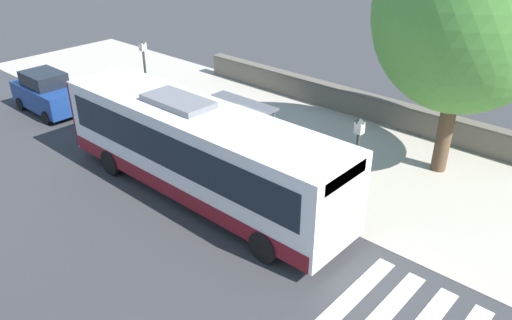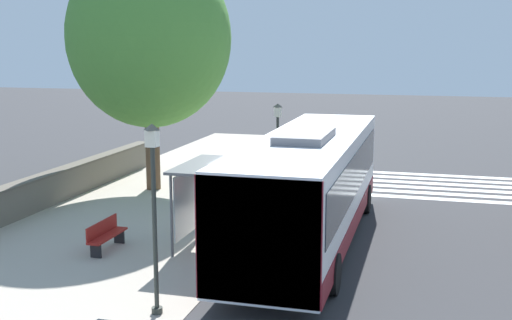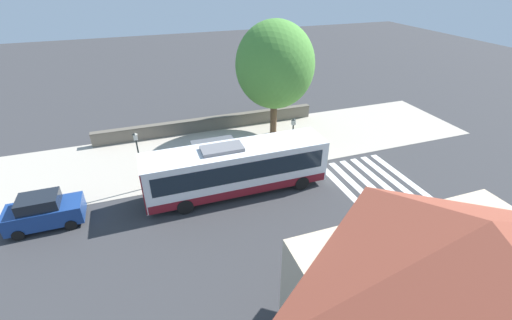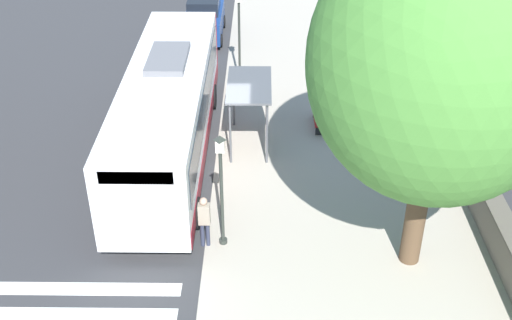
{
  "view_description": "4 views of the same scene",
  "coord_description": "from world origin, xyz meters",
  "views": [
    {
      "loc": [
        11.75,
        11.42,
        9.55
      ],
      "look_at": [
        0.53,
        1.35,
        1.59
      ],
      "focal_mm": 35.0,
      "sensor_mm": 36.0,
      "label": 1
    },
    {
      "loc": [
        4.93,
        -18.47,
        5.82
      ],
      "look_at": [
        0.07,
        -0.71,
        2.53
      ],
      "focal_mm": 45.0,
      "sensor_mm": 36.0,
      "label": 2
    },
    {
      "loc": [
        19.97,
        -5.46,
        13.32
      ],
      "look_at": [
        1.9,
        0.87,
        2.3
      ],
      "focal_mm": 24.0,
      "sensor_mm": 36.0,
      "label": 3
    },
    {
      "loc": [
        -1.68,
        19.32,
        12.34
      ],
      "look_at": [
        -1.48,
        2.48,
        1.6
      ],
      "focal_mm": 45.0,
      "sensor_mm": 36.0,
      "label": 4
    }
  ],
  "objects": [
    {
      "name": "bench",
      "position": [
        -3.9,
        -2.52,
        0.48
      ],
      "size": [
        0.4,
        1.74,
        0.88
      ],
      "color": "maroon",
      "rests_on": "ground"
    },
    {
      "name": "bus_shelter",
      "position": [
        -1.34,
        -1.22,
        2.01
      ],
      "size": [
        1.57,
        3.02,
        2.44
      ],
      "color": "#515459",
      "rests_on": "ground"
    },
    {
      "name": "stone_wall",
      "position": [
        -8.55,
        0.0,
        0.61
      ],
      "size": [
        0.6,
        20.0,
        1.21
      ],
      "color": "#6B6356",
      "rests_on": "ground"
    },
    {
      "name": "pedestrian",
      "position": [
        -0.02,
        4.69,
        1.02
      ],
      "size": [
        0.34,
        0.23,
        1.73
      ],
      "color": "#2D3347",
      "rests_on": "ground"
    },
    {
      "name": "ground_plane",
      "position": [
        0.0,
        0.0,
        0.0
      ],
      "size": [
        120.0,
        120.0,
        0.0
      ],
      "primitive_type": "plane",
      "color": "#353538",
      "rests_on": "ground"
    },
    {
      "name": "street_lamp_near",
      "position": [
        -0.53,
        4.58,
        2.22
      ],
      "size": [
        0.28,
        0.28,
        3.71
      ],
      "color": "#2D332D",
      "rests_on": "ground"
    },
    {
      "name": "sidewalk_plaza",
      "position": [
        -4.5,
        0.0,
        0.01
      ],
      "size": [
        9.0,
        44.0,
        0.02
      ],
      "color": "#ADA393",
      "rests_on": "ground"
    },
    {
      "name": "background_building",
      "position": [
        15.24,
        3.06,
        3.72
      ],
      "size": [
        7.41,
        9.95,
        7.2
      ],
      "color": "#C6B293",
      "rests_on": "ground"
    },
    {
      "name": "shade_tree",
      "position": [
        -5.91,
        5.24,
        6.12
      ],
      "size": [
        6.47,
        6.47,
        9.7
      ],
      "color": "brown",
      "rests_on": "ground"
    },
    {
      "name": "parked_car_behind_bus",
      "position": [
        1.31,
        -11.83,
        0.98
      ],
      "size": [
        1.94,
        4.08,
        2.03
      ],
      "color": "navy",
      "rests_on": "ground"
    },
    {
      "name": "street_lamp_far",
      "position": [
        -0.67,
        -6.23,
        2.51
      ],
      "size": [
        0.28,
        0.28,
        4.22
      ],
      "color": "#2D332D",
      "rests_on": "ground"
    },
    {
      "name": "crosswalk_stripes",
      "position": [
        5.0,
        8.93,
        0.0
      ],
      "size": [
        9.0,
        5.25,
        0.01
      ],
      "color": "silver",
      "rests_on": "ground"
    },
    {
      "name": "bus",
      "position": [
        1.63,
        -0.39,
        1.81
      ],
      "size": [
        2.79,
        11.86,
        3.48
      ],
      "color": "white",
      "rests_on": "ground"
    }
  ]
}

